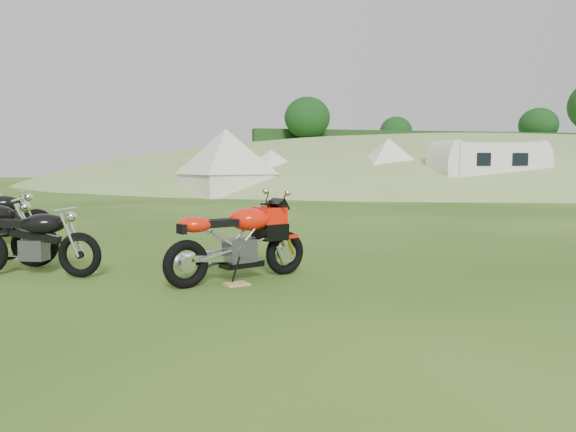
{
  "coord_description": "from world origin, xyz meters",
  "views": [
    {
      "loc": [
        -1.66,
        -5.38,
        1.47
      ],
      "look_at": [
        -0.31,
        0.4,
        0.92
      ],
      "focal_mm": 35.0,
      "sensor_mm": 36.0,
      "label": 1
    }
  ],
  "objects": [
    {
      "name": "tent_right",
      "position": [
        9.24,
        20.06,
        1.33
      ],
      "size": [
        3.15,
        3.15,
        2.66
      ],
      "primitive_type": null,
      "rotation": [
        0.0,
        0.0,
        -0.03
      ],
      "color": "silver",
      "rests_on": "ground"
    },
    {
      "name": "hedgerow",
      "position": [
        24.0,
        40.0,
        0.0
      ],
      "size": [
        36.0,
        1.2,
        8.6
      ],
      "primitive_type": null,
      "color": "black",
      "rests_on": "ground"
    },
    {
      "name": "hillside",
      "position": [
        24.0,
        40.0,
        0.0
      ],
      "size": [
        80.0,
        64.0,
        8.0
      ],
      "primitive_type": "ellipsoid",
      "color": "#7D974C",
      "rests_on": "ground"
    },
    {
      "name": "caravan",
      "position": [
        12.76,
        17.04,
        1.21
      ],
      "size": [
        5.22,
        2.4,
        2.43
      ],
      "primitive_type": null,
      "rotation": [
        0.0,
        0.0,
        0.02
      ],
      "color": "silver",
      "rests_on": "ground"
    },
    {
      "name": "vintage_moto_a",
      "position": [
        -3.26,
        2.44,
        0.48
      ],
      "size": [
        1.86,
        1.08,
        0.97
      ],
      "primitive_type": null,
      "rotation": [
        0.0,
        0.0,
        -0.38
      ],
      "color": "black",
      "rests_on": "ground"
    },
    {
      "name": "ground",
      "position": [
        0.0,
        0.0,
        0.0
      ],
      "size": [
        120.0,
        120.0,
        0.0
      ],
      "primitive_type": "plane",
      "color": "#19420E",
      "rests_on": "ground"
    },
    {
      "name": "sport_motorcycle",
      "position": [
        -0.69,
        1.55,
        0.58
      ],
      "size": [
        1.96,
        1.19,
        1.15
      ],
      "primitive_type": null,
      "rotation": [
        0.0,
        0.0,
        0.4
      ],
      "color": "red",
      "rests_on": "ground"
    },
    {
      "name": "tent_mid",
      "position": [
        3.87,
        22.14,
        1.16
      ],
      "size": [
        3.53,
        3.53,
        2.33
      ],
      "primitive_type": null,
      "rotation": [
        0.0,
        0.0,
        0.41
      ],
      "color": "silver",
      "rests_on": "ground"
    },
    {
      "name": "plywood_board",
      "position": [
        -0.74,
        1.31,
        0.01
      ],
      "size": [
        0.33,
        0.3,
        0.02
      ],
      "primitive_type": "cube",
      "rotation": [
        0.0,
        0.0,
        0.29
      ],
      "color": "tan",
      "rests_on": "ground"
    },
    {
      "name": "tent_left",
      "position": [
        1.4,
        20.3,
        1.44
      ],
      "size": [
        4.31,
        4.31,
        2.88
      ],
      "primitive_type": null,
      "rotation": [
        0.0,
        0.0,
        0.38
      ],
      "color": "silver",
      "rests_on": "ground"
    }
  ]
}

